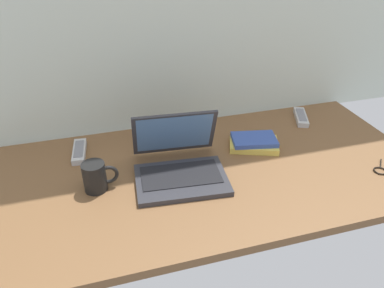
# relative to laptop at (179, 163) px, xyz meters

# --- Properties ---
(desk) EXTENTS (1.60, 0.76, 0.03)m
(desk) POSITION_rel_laptop_xyz_m (0.09, -0.01, -0.06)
(desk) COLOR brown
(desk) RESTS_ON ground
(laptop) EXTENTS (0.33, 0.33, 0.21)m
(laptop) POSITION_rel_laptop_xyz_m (0.00, 0.00, 0.00)
(laptop) COLOR #2D2D33
(laptop) RESTS_ON desk
(coffee_mug) EXTENTS (0.12, 0.08, 0.10)m
(coffee_mug) POSITION_rel_laptop_xyz_m (-0.28, -0.01, 0.01)
(coffee_mug) COLOR black
(coffee_mug) RESTS_ON desk
(remote_control_near) EXTENTS (0.10, 0.17, 0.02)m
(remote_control_near) POSITION_rel_laptop_xyz_m (0.63, 0.25, -0.03)
(remote_control_near) COLOR #B7B7B7
(remote_control_near) RESTS_ON desk
(remote_control_far) EXTENTS (0.06, 0.16, 0.02)m
(remote_control_far) POSITION_rel_laptop_xyz_m (-0.33, 0.23, -0.03)
(remote_control_far) COLOR #B7B7B7
(remote_control_far) RESTS_ON desk
(book_stack) EXTENTS (0.22, 0.18, 0.04)m
(book_stack) POSITION_rel_laptop_xyz_m (0.33, 0.09, -0.02)
(book_stack) COLOR #D8BF4C
(book_stack) RESTS_ON desk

